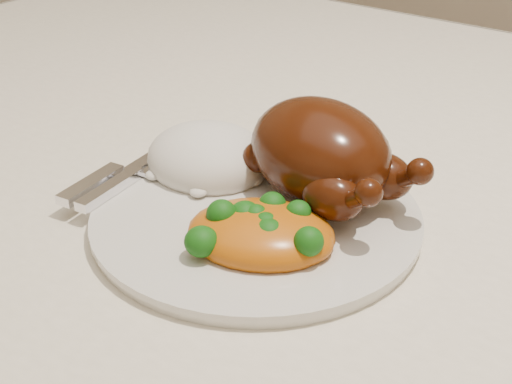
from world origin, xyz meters
The scene contains 7 objects.
dining_table centered at (0.00, 0.00, 0.67)m, with size 1.60×0.90×0.76m.
tablecloth centered at (0.00, 0.00, 0.74)m, with size 1.73×1.03×0.18m.
dinner_plate centered at (-0.05, -0.18, 0.77)m, with size 0.28×0.28×0.01m, color silver.
roast_chicken centered at (-0.02, -0.13, 0.82)m, with size 0.19×0.14×0.09m.
rice_mound centered at (-0.13, -0.15, 0.79)m, with size 0.12×0.11×0.06m.
mac_and_cheese centered at (-0.01, -0.22, 0.79)m, with size 0.15×0.13×0.05m.
cutlery centered at (-0.18, -0.21, 0.79)m, with size 0.05×0.18×0.01m.
Camera 1 is at (0.27, -0.60, 1.10)m, focal length 50.00 mm.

